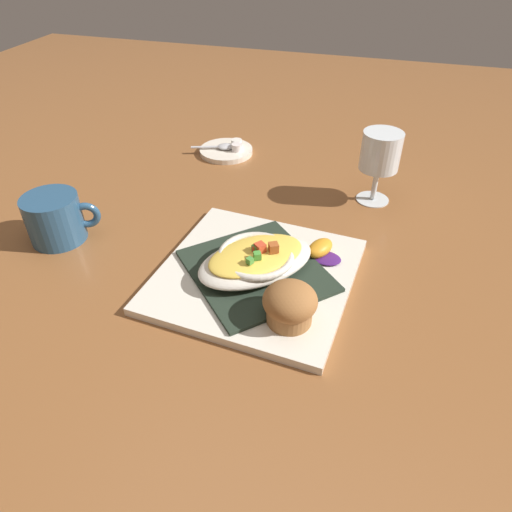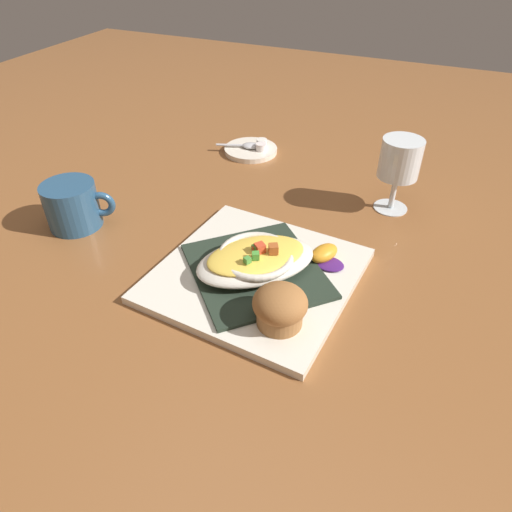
{
  "view_description": "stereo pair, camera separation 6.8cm",
  "coord_description": "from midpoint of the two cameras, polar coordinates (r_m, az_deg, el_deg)",
  "views": [
    {
      "loc": [
        -0.15,
        0.51,
        0.46
      ],
      "look_at": [
        0.0,
        0.0,
        0.04
      ],
      "focal_mm": 32.44,
      "sensor_mm": 36.0,
      "label": 1
    },
    {
      "loc": [
        -0.22,
        0.49,
        0.46
      ],
      "look_at": [
        0.0,
        0.0,
        0.04
      ],
      "focal_mm": 32.44,
      "sensor_mm": 36.0,
      "label": 2
    }
  ],
  "objects": [
    {
      "name": "ground_plane",
      "position": [
        0.71,
        -2.75,
        -2.88
      ],
      "size": [
        2.6,
        2.6,
        0.0
      ],
      "primitive_type": "plane",
      "color": "brown"
    },
    {
      "name": "square_plate",
      "position": [
        0.7,
        -2.77,
        -2.47
      ],
      "size": [
        0.3,
        0.3,
        0.01
      ],
      "primitive_type": "cube",
      "rotation": [
        0.0,
        0.0,
        -0.08
      ],
      "color": "white",
      "rests_on": "ground_plane"
    },
    {
      "name": "folded_napkin",
      "position": [
        0.7,
        -2.79,
        -1.88
      ],
      "size": [
        0.27,
        0.27,
        0.01
      ],
      "primitive_type": "cube",
      "rotation": [
        0.0,
        0.0,
        0.78
      ],
      "color": "#243125",
      "rests_on": "square_plate"
    },
    {
      "name": "gratin_dish",
      "position": [
        0.68,
        -2.84,
        -0.45
      ],
      "size": [
        0.2,
        0.21,
        0.05
      ],
      "color": "silver",
      "rests_on": "folded_napkin"
    },
    {
      "name": "muffin",
      "position": [
        0.6,
        0.97,
        -6.09
      ],
      "size": [
        0.07,
        0.07,
        0.06
      ],
      "color": "#9E6839",
      "rests_on": "square_plate"
    },
    {
      "name": "orange_garnish",
      "position": [
        0.73,
        5.43,
        0.61
      ],
      "size": [
        0.06,
        0.06,
        0.02
      ],
      "color": "#481D6C",
      "rests_on": "square_plate"
    },
    {
      "name": "coffee_mug",
      "position": [
        0.85,
        -25.6,
        3.92
      ],
      "size": [
        0.12,
        0.09,
        0.08
      ],
      "color": "#295073",
      "rests_on": "ground_plane"
    },
    {
      "name": "stemmed_glass",
      "position": [
        0.87,
        12.89,
        11.97
      ],
      "size": [
        0.07,
        0.07,
        0.14
      ],
      "color": "white",
      "rests_on": "ground_plane"
    },
    {
      "name": "creamer_saucer",
      "position": [
        1.08,
        -5.55,
        12.72
      ],
      "size": [
        0.12,
        0.12,
        0.01
      ],
      "primitive_type": "cylinder",
      "color": "white",
      "rests_on": "ground_plane"
    },
    {
      "name": "spoon",
      "position": [
        1.07,
        -5.79,
        13.23
      ],
      "size": [
        0.1,
        0.05,
        0.01
      ],
      "color": "silver",
      "rests_on": "creamer_saucer"
    },
    {
      "name": "creamer_cup_0",
      "position": [
        1.06,
        -4.26,
        13.17
      ],
      "size": [
        0.02,
        0.02,
        0.02
      ],
      "primitive_type": "cylinder",
      "color": "white",
      "rests_on": "creamer_saucer"
    },
    {
      "name": "creamer_cup_1",
      "position": [
        1.08,
        -4.26,
        13.68
      ],
      "size": [
        0.02,
        0.02,
        0.02
      ],
      "primitive_type": "cylinder",
      "color": "white",
      "rests_on": "creamer_saucer"
    }
  ]
}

